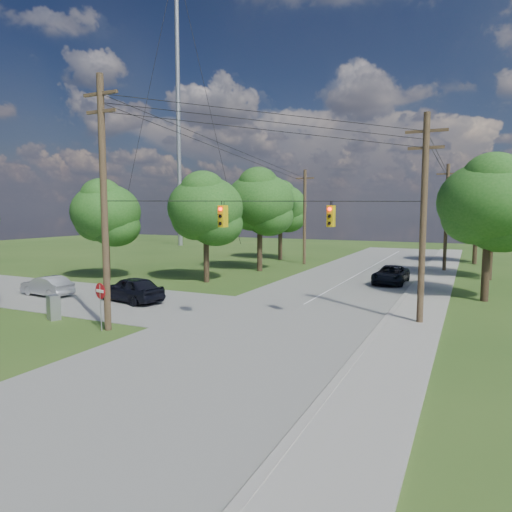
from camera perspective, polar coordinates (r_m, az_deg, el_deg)
The scene contains 22 objects.
ground at distance 20.33m, azimuth -9.13°, elevation -10.80°, with size 140.00×140.00×0.00m, color #2B4C19.
main_road at distance 23.62m, azimuth 1.92°, elevation -8.34°, with size 10.00×100.00×0.03m, color gray.
sidewalk_east at distance 21.92m, azimuth 18.44°, elevation -9.64°, with size 2.60×100.00×0.12m, color gray.
pole_sw at distance 22.72m, azimuth -18.48°, elevation 6.62°, with size 2.00×0.32×12.00m.
pole_ne at distance 24.13m, azimuth 20.20°, elevation 4.69°, with size 2.00×0.32×10.50m.
pole_north_e at distance 46.08m, azimuth 22.69°, elevation 4.53°, with size 2.00×0.32×10.00m.
pole_north_w at distance 48.76m, azimuth 6.09°, elevation 4.98°, with size 2.00×0.32×10.00m.
power_lines at distance 29.38m, azimuth 6.26°, elevation 12.34°, with size 13.93×29.62×4.93m.
traffic_signals at distance 22.17m, azimuth 2.69°, elevation 5.05°, with size 4.91×3.27×1.05m.
radio_mast at distance 77.36m, azimuth -9.71°, elevation 18.18°, with size 0.70×0.70×45.00m, color #999B9E.
tree_w_near at distance 36.43m, azimuth -6.30°, elevation 5.97°, with size 6.00×6.00×8.40m.
tree_w_mid at distance 43.02m, azimuth 0.47°, elevation 6.85°, with size 6.40×6.40×9.22m.
tree_w_far at distance 52.99m, azimuth 3.08°, elevation 6.28°, with size 6.00×6.00×8.73m.
tree_e_near at distance 32.04m, azimuth 27.12°, elevation 6.00°, with size 6.20×6.20×8.81m.
tree_e_mid at distance 42.06m, azimuth 27.45°, elevation 6.67°, with size 6.60×6.60×9.64m.
tree_e_far at distance 54.03m, azimuth 25.90°, elevation 5.35°, with size 5.80×5.80×8.32m.
tree_cross_n at distance 39.34m, azimuth -18.26°, elevation 5.22°, with size 5.60×5.60×7.91m.
car_cross_dark at distance 29.71m, azimuth -15.31°, elevation -4.00°, with size 1.90×4.73×1.61m, color black.
car_cross_silver at distance 33.73m, azimuth -24.67°, elevation -3.41°, with size 1.42×4.07×1.34m, color #AFB1B7.
car_main_north at distance 37.33m, azimuth 16.50°, elevation -2.25°, with size 2.29×4.97×1.38m, color black.
control_cabinet at distance 26.46m, azimuth -23.98°, elevation -5.88°, with size 0.73×0.53×1.31m, color #999B9E.
do_not_enter_sign at distance 22.99m, azimuth -18.87°, elevation -4.75°, with size 0.76×0.21×2.33m.
Camera 1 is at (11.09, -16.02, 5.77)m, focal length 32.00 mm.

